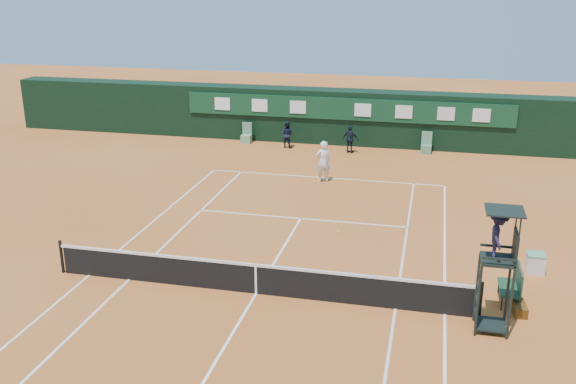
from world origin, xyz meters
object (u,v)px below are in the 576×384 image
object	(u,v)px
umpire_chair	(499,245)
tennis_net	(256,278)
player	(323,161)
player_bench	(513,284)
cooler	(535,263)

from	to	relation	value
umpire_chair	tennis_net	bearing A→B (deg)	175.20
umpire_chair	player	size ratio (longest dim) A/B	1.78
tennis_net	umpire_chair	world-z (taller)	umpire_chair
umpire_chair	player_bench	distance (m)	2.63
tennis_net	cooler	bearing A→B (deg)	22.44
cooler	player	bearing A→B (deg)	136.29
cooler	tennis_net	bearing A→B (deg)	-157.56
tennis_net	player_bench	bearing A→B (deg)	8.91
player	player_bench	bearing A→B (deg)	101.41
tennis_net	player	bearing A→B (deg)	89.99
player_bench	player	world-z (taller)	player
player_bench	player	xyz separation A→B (m)	(-7.37, 10.17, 0.36)
umpire_chair	cooler	size ratio (longest dim) A/B	5.30
tennis_net	player	xyz separation A→B (m)	(0.00, 11.33, 0.45)
umpire_chair	player	world-z (taller)	umpire_chair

